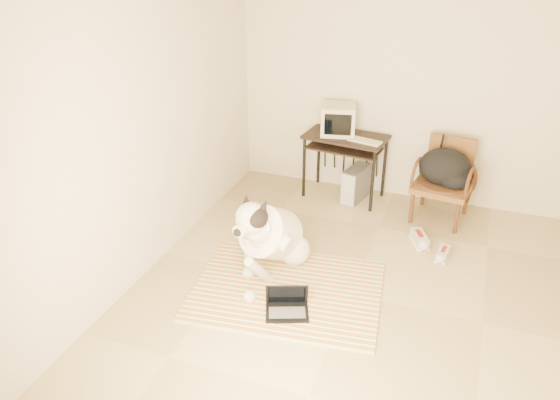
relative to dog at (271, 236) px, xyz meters
The scene contains 15 objects.
floor 0.95m from the dog, ahead, with size 4.50×4.50×0.00m, color tan.
wall_back 2.48m from the dog, 67.93° to the left, with size 4.50×4.50×0.00m, color beige.
wall_front 2.72m from the dog, 70.28° to the right, with size 4.50×4.50×0.00m, color beige.
wall_left 1.51m from the dog, behind, with size 4.50×4.50×0.00m, color beige.
rug 0.55m from the dog, 47.36° to the right, with size 1.90×1.54×0.02m.
dog is the anchor object (origin of this frame).
laptop 0.77m from the dog, 57.45° to the right, with size 0.45×0.39×0.26m.
computer_desk 1.84m from the dog, 81.55° to the left, with size 1.03×0.65×0.81m.
crt_monitor 1.95m from the dog, 85.23° to the left, with size 0.47×0.46×0.36m.
desk_keyboard 1.82m from the dog, 72.65° to the left, with size 0.38×0.14×0.03m, color #C2B898.
pc_tower 1.83m from the dog, 76.20° to the left, with size 0.29×0.48×0.42m.
rattan_chair 2.24m from the dog, 49.12° to the left, with size 0.69×0.67×0.93m.
backpack 2.23m from the dog, 48.20° to the left, with size 0.59×0.49×0.43m.
sneaker_left 1.69m from the dog, 36.85° to the left, with size 0.25×0.35×0.11m.
sneaker_right 1.82m from the dog, 26.61° to the left, with size 0.14×0.28×0.09m.
Camera 1 is at (0.81, -4.10, 3.15)m, focal length 35.00 mm.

